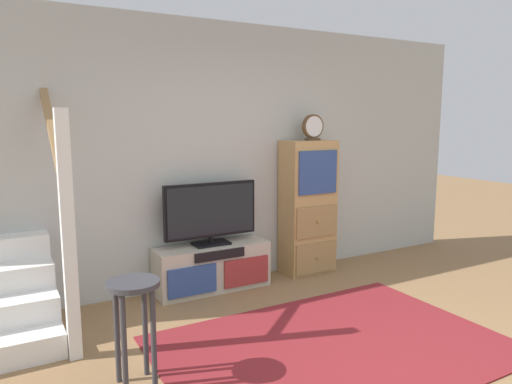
% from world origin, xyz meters
% --- Properties ---
extents(back_wall, '(6.40, 0.12, 2.70)m').
position_xyz_m(back_wall, '(0.00, 2.46, 1.35)').
color(back_wall, '#B2B7B2').
rests_on(back_wall, ground_plane).
extents(area_rug, '(2.60, 1.80, 0.01)m').
position_xyz_m(area_rug, '(0.00, 0.60, 0.01)').
color(area_rug, maroon).
rests_on(area_rug, ground_plane).
extents(media_console, '(1.17, 0.38, 0.47)m').
position_xyz_m(media_console, '(-0.30, 2.19, 0.23)').
color(media_console, '#BCB29E').
rests_on(media_console, ground_plane).
extents(television, '(0.98, 0.22, 0.63)m').
position_xyz_m(television, '(-0.30, 2.22, 0.80)').
color(television, black).
rests_on(television, media_console).
extents(side_cabinet, '(0.58, 0.38, 1.49)m').
position_xyz_m(side_cabinet, '(0.88, 2.20, 0.74)').
color(side_cabinet, tan).
rests_on(side_cabinet, ground_plane).
extents(desk_clock, '(0.26, 0.08, 0.28)m').
position_xyz_m(desk_clock, '(0.92, 2.19, 1.63)').
color(desk_clock, '#4C3823').
rests_on(desk_clock, side_cabinet).
extents(bar_stool_near, '(0.34, 0.34, 0.71)m').
position_xyz_m(bar_stool_near, '(-1.46, 0.83, 0.53)').
color(bar_stool_near, '#333338').
rests_on(bar_stool_near, ground_plane).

